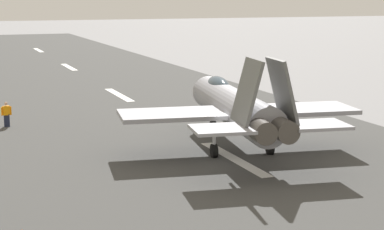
# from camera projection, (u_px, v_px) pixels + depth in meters

# --- Properties ---
(ground_plane) EXTENTS (400.00, 400.00, 0.00)m
(ground_plane) POSITION_uv_depth(u_px,v_px,m) (239.00, 162.00, 34.64)
(ground_plane) COLOR gray
(runway_strip) EXTENTS (240.00, 26.00, 0.02)m
(runway_strip) POSITION_uv_depth(u_px,v_px,m) (239.00, 162.00, 34.62)
(runway_strip) COLOR #40403F
(runway_strip) RESTS_ON ground
(fighter_jet) EXTENTS (17.11, 13.60, 5.71)m
(fighter_jet) POSITION_uv_depth(u_px,v_px,m) (233.00, 105.00, 37.31)
(fighter_jet) COLOR #92929B
(fighter_jet) RESTS_ON ground
(crew_person) EXTENTS (0.36, 0.69, 1.71)m
(crew_person) POSITION_uv_depth(u_px,v_px,m) (6.00, 114.00, 43.64)
(crew_person) COLOR #1E2338
(crew_person) RESTS_ON ground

